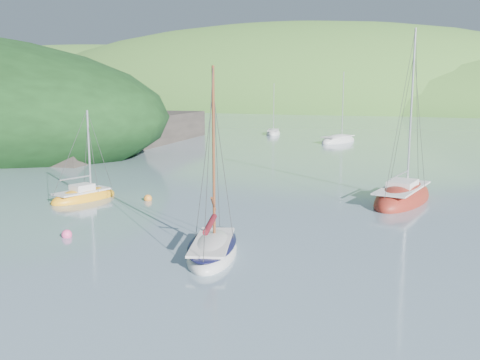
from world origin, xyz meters
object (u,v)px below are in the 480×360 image
at_px(daysailer_white, 212,250).
at_px(sloop_red, 402,198).
at_px(distant_sloop_a, 338,141).
at_px(distant_sloop_c, 273,133).
at_px(sailboat_yellow, 84,197).

height_order(daysailer_white, sloop_red, sloop_red).
distance_m(daysailer_white, distant_sloop_a, 47.99).
bearing_deg(distant_sloop_c, distant_sloop_a, -50.31).
relative_size(daysailer_white, sloop_red, 0.74).
relative_size(sloop_red, sailboat_yellow, 1.86).
bearing_deg(sailboat_yellow, daysailer_white, -14.24).
xyz_separation_m(sailboat_yellow, distant_sloop_a, (4.90, 41.12, 0.01)).
bearing_deg(distant_sloop_a, sloop_red, -51.97).
distance_m(sloop_red, distant_sloop_a, 35.55).
relative_size(daysailer_white, distant_sloop_a, 0.87).
relative_size(distant_sloop_a, distant_sloop_c, 1.18).
bearing_deg(distant_sloop_c, sloop_red, -77.02).
xyz_separation_m(sloop_red, distant_sloop_c, (-25.11, 40.25, -0.06)).
bearing_deg(daysailer_white, distant_sloop_c, 88.50).
bearing_deg(distant_sloop_a, daysailer_white, -64.52).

